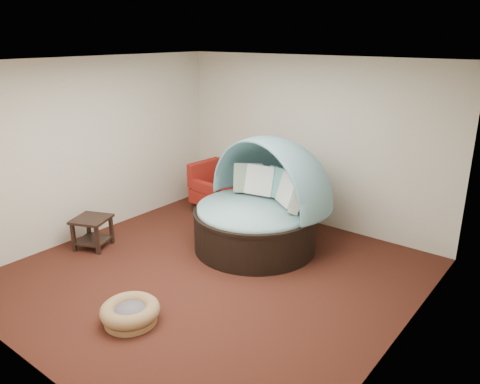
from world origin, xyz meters
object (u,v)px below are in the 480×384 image
Objects in this scene: pet_basket at (130,312)px; red_armchair at (215,189)px; side_table at (92,228)px; canopy_daybed at (261,198)px.

pet_basket is 3.65m from red_armchair.
side_table is (-0.43, -2.35, -0.11)m from red_armchair.
side_table is (-1.98, -1.63, -0.48)m from canopy_daybed.
red_armchair is at bearing 167.08° from canopy_daybed.
canopy_daybed is 2.83× the size of pet_basket.
canopy_daybed reaches higher than pet_basket.
side_table is at bearing 155.10° from pet_basket.
red_armchair reaches higher than pet_basket.
canopy_daybed is 2.61m from side_table.
canopy_daybed is 3.42× the size of side_table.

